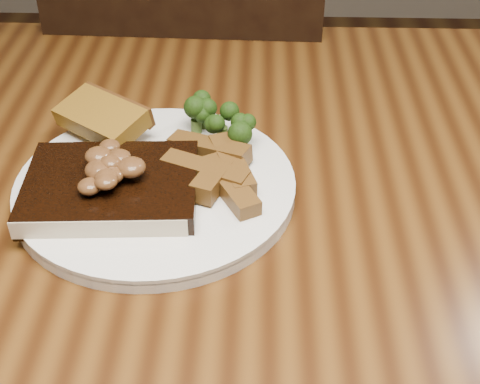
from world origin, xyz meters
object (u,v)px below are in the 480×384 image
(garlic_bread, at_px, (104,132))
(potato_wedges, at_px, (220,166))
(dining_table, at_px, (252,280))
(steak, at_px, (112,188))
(plate, at_px, (156,188))
(chair_far, at_px, (198,141))

(garlic_bread, distance_m, potato_wedges, 0.15)
(dining_table, height_order, steak, steak)
(dining_table, relative_size, plate, 5.57)
(plate, bearing_deg, dining_table, -16.96)
(garlic_bread, xyz_separation_m, potato_wedges, (0.13, -0.06, 0.00))
(plate, bearing_deg, chair_far, 90.96)
(chair_far, xyz_separation_m, plate, (0.01, -0.50, 0.27))
(plate, distance_m, garlic_bread, 0.10)
(chair_far, bearing_deg, steak, 88.50)
(potato_wedges, bearing_deg, dining_table, -52.99)
(dining_table, bearing_deg, steak, 177.32)
(chair_far, distance_m, garlic_bread, 0.52)
(garlic_bread, height_order, potato_wedges, potato_wedges)
(dining_table, relative_size, chair_far, 1.82)
(plate, height_order, garlic_bread, garlic_bread)
(plate, height_order, potato_wedges, potato_wedges)
(chair_far, relative_size, steak, 5.25)
(plate, relative_size, steak, 1.71)
(chair_far, height_order, plate, chair_far)
(plate, bearing_deg, steak, -148.48)
(dining_table, distance_m, chair_far, 0.57)
(garlic_bread, bearing_deg, dining_table, 2.83)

